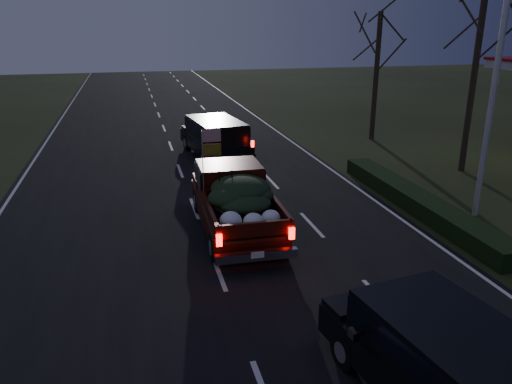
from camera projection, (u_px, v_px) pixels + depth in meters
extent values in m
plane|color=black|center=(218.00, 272.00, 13.50)|extent=(120.00, 120.00, 0.00)
cube|color=black|center=(218.00, 272.00, 13.50)|extent=(14.00, 120.00, 0.02)
cube|color=black|center=(417.00, 201.00, 17.96)|extent=(1.00, 10.00, 0.60)
cylinder|color=silver|center=(494.00, 85.00, 16.09)|extent=(0.20, 0.20, 9.00)
cylinder|color=black|center=(474.00, 76.00, 21.45)|extent=(0.28, 0.28, 8.50)
cylinder|color=black|center=(376.00, 77.00, 27.89)|extent=(0.28, 0.28, 7.00)
cube|color=#401008|center=(235.00, 211.00, 16.07)|extent=(2.30, 5.52, 0.60)
cube|color=#401008|center=(229.00, 178.00, 16.72)|extent=(2.06, 1.79, 0.99)
cube|color=black|center=(229.00, 175.00, 16.68)|extent=(2.17, 1.68, 0.60)
cube|color=#401008|center=(244.00, 217.00, 14.65)|extent=(2.09, 3.11, 0.07)
ellipsoid|color=black|center=(242.00, 195.00, 15.01)|extent=(1.79, 2.01, 0.66)
cylinder|color=gray|center=(203.00, 165.00, 15.35)|extent=(0.03, 0.03, 2.19)
cube|color=red|center=(212.00, 136.00, 15.12)|extent=(0.57, 0.03, 0.37)
cube|color=gold|center=(212.00, 150.00, 15.26)|extent=(0.57, 0.03, 0.37)
cube|color=black|center=(215.00, 142.00, 25.09)|extent=(2.92, 5.60, 0.67)
cube|color=black|center=(216.00, 129.00, 24.60)|extent=(2.59, 4.15, 0.89)
cube|color=black|center=(216.00, 127.00, 24.57)|extent=(2.69, 4.05, 0.54)
cube|color=black|center=(444.00, 379.00, 8.51)|extent=(2.79, 5.24, 0.62)
cube|color=black|center=(461.00, 353.00, 8.06)|extent=(2.47, 3.88, 0.83)
cube|color=black|center=(461.00, 348.00, 8.03)|extent=(2.55, 3.80, 0.50)
cube|color=black|center=(353.00, 334.00, 8.74)|extent=(0.14, 0.24, 0.17)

